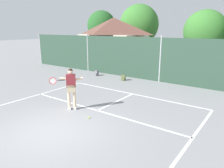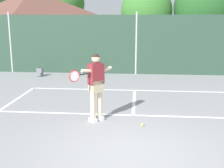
{
  "view_description": "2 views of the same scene",
  "coord_description": "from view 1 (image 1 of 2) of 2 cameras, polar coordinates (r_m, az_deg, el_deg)",
  "views": [
    {
      "loc": [
        5.66,
        -4.18,
        3.5
      ],
      "look_at": [
        0.0,
        3.56,
        0.98
      ],
      "focal_mm": 33.88,
      "sensor_mm": 36.0,
      "label": 1
    },
    {
      "loc": [
        0.11,
        -5.62,
        2.76
      ],
      "look_at": [
        -0.7,
        3.33,
        0.73
      ],
      "focal_mm": 46.6,
      "sensor_mm": 36.0,
      "label": 2
    }
  ],
  "objects": [
    {
      "name": "court_markings",
      "position": [
        8.22,
        -12.32,
        -10.82
      ],
      "size": [
        8.3,
        11.1,
        0.01
      ],
      "color": "white",
      "rests_on": "ground"
    },
    {
      "name": "chainlink_fence",
      "position": [
        14.49,
        12.88,
        6.31
      ],
      "size": [
        26.09,
        0.09,
        3.09
      ],
      "color": "#284233",
      "rests_on": "ground"
    },
    {
      "name": "tennis_ball",
      "position": [
        8.66,
        -6.29,
        -8.99
      ],
      "size": [
        0.07,
        0.07,
        0.07
      ],
      "primitive_type": "sphere",
      "color": "#CCE033",
      "rests_on": "ground"
    },
    {
      "name": "backpack_grey",
      "position": [
        16.24,
        -4.19,
        2.94
      ],
      "size": [
        0.31,
        0.28,
        0.46
      ],
      "color": "slate",
      "rests_on": "ground"
    },
    {
      "name": "backpack_olive",
      "position": [
        14.7,
        3.08,
        1.7
      ],
      "size": [
        0.31,
        0.29,
        0.46
      ],
      "color": "#566038",
      "rests_on": "ground"
    },
    {
      "name": "clubhouse_building",
      "position": [
        21.06,
        0.39,
        11.57
      ],
      "size": [
        6.05,
        4.4,
        4.52
      ],
      "color": "beige",
      "rests_on": "ground"
    },
    {
      "name": "ground_plane",
      "position": [
        7.86,
        -15.91,
        -12.34
      ],
      "size": [
        120.0,
        120.0,
        0.0
      ],
      "primitive_type": "plane",
      "color": "gray"
    },
    {
      "name": "tennis_player",
      "position": [
        9.35,
        -11.05,
        -0.37
      ],
      "size": [
        0.97,
        1.14,
        1.85
      ],
      "color": "silver",
      "rests_on": "ground"
    },
    {
      "name": "treeline_backdrop",
      "position": [
        22.35,
        20.63,
        14.09
      ],
      "size": [
        26.02,
        4.01,
        6.12
      ],
      "color": "brown",
      "rests_on": "ground"
    }
  ]
}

